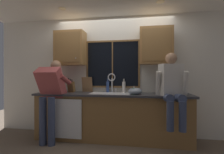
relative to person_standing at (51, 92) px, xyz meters
The scene contains 24 objects.
back_wall 1.35m from the person_standing, 31.49° to the left, with size 5.40×0.12×2.55m, color silver.
ceiling_downlight_left 1.59m from the person_standing, ahead, with size 0.14×0.14×0.01m, color #FFEAB2.
ceiling_downlight_right 2.56m from the person_standing, ahead, with size 0.14×0.14×0.01m, color #FFEAB2.
window_glass 1.37m from the person_standing, 29.50° to the left, with size 1.10×0.02×0.95m, color black.
window_frame_top 1.63m from the person_standing, 29.10° to the left, with size 1.17×0.02×0.04m, color brown.
window_frame_bottom 1.25m from the person_standing, 29.10° to the left, with size 1.17×0.02×0.04m, color brown.
window_frame_left 0.98m from the person_standing, 49.18° to the left, with size 0.04×0.02×0.95m, color brown.
window_frame_right 1.85m from the person_standing, 20.12° to the left, with size 0.04×0.02×0.95m, color brown.
window_mullion_center 1.37m from the person_standing, 29.02° to the left, with size 0.02×0.02×0.95m, color brown.
lower_cabinet_run 1.28m from the person_standing, 16.71° to the left, with size 3.00×0.58×0.88m, color olive.
countertop 1.17m from the person_standing, 15.77° to the left, with size 3.06×0.62×0.04m, color #38383D.
dishwasher_front 0.59m from the person_standing, ahead, with size 0.60×0.02×0.74m, color white.
upper_cabinet_left 1.02m from the person_standing, 66.50° to the left, with size 0.63×0.36×0.72m.
upper_cabinet_right 2.23m from the person_standing, 12.95° to the left, with size 0.63×0.36×0.72m.
sink 1.15m from the person_standing, 16.63° to the left, with size 0.80×0.46×0.21m.
faucet 1.23m from the person_standing, 24.72° to the left, with size 0.18×0.09×0.40m.
person_standing is the anchor object (origin of this frame).
person_sitting_on_counter 2.23m from the person_standing, ahead, with size 0.54×0.66×1.26m.
knife_block 0.48m from the person_standing, 59.82° to the left, with size 0.12×0.18×0.32m.
cutting_board 0.78m from the person_standing, 44.78° to the left, with size 0.23×0.02×0.33m, color #997047.
mixing_bowl 1.60m from the person_standing, ahead, with size 0.26×0.26×0.13m, color #8C99A8.
soap_dispenser 1.58m from the person_standing, ahead, with size 0.06×0.07×0.16m.
bottle_green_glass 1.14m from the person_standing, 27.75° to the left, with size 0.06×0.06×0.29m.
bottle_tall_clear 1.45m from the person_standing, 21.18° to the left, with size 0.07×0.07×0.30m.
Camera 1 is at (0.54, -3.58, 1.27)m, focal length 26.82 mm.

